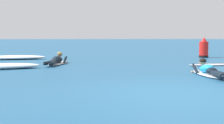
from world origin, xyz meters
TOP-DOWN VIEW (x-y plane):
  - ground_plane at (0.00, 10.00)m, footprint 120.00×120.00m
  - surfer_near at (1.73, 2.93)m, footprint 0.62×2.67m
  - surfer_far at (-3.24, 7.16)m, footprint 0.85×2.53m
  - drifting_surfboard at (3.02, 6.37)m, footprint 2.15×0.78m
  - whitewater_mid_left at (-5.58, 10.15)m, footprint 3.15×1.56m
  - whitewater_mid_right at (-4.93, 5.35)m, footprint 2.66×1.52m
  - channel_marker_buoy at (4.06, 10.97)m, footprint 0.50×0.50m

SIDE VIEW (x-z plane):
  - ground_plane at x=0.00m, z-range 0.00..0.00m
  - drifting_surfboard at x=3.02m, z-range -0.05..0.11m
  - whitewater_mid_left at x=-5.58m, z-range -0.01..0.20m
  - whitewater_mid_right at x=-4.93m, z-range -0.01..0.20m
  - surfer_near at x=1.73m, z-range -0.13..0.40m
  - surfer_far at x=-3.24m, z-range -0.13..0.42m
  - channel_marker_buoy at x=4.06m, z-range -0.11..0.97m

